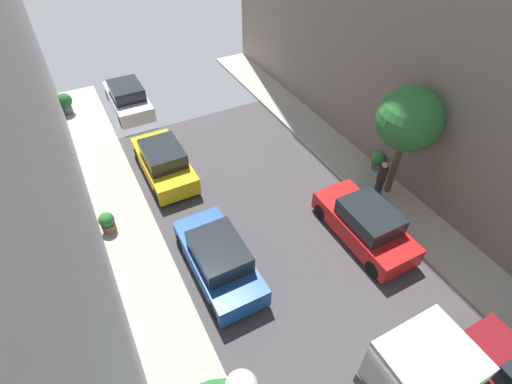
% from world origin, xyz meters
% --- Properties ---
extents(parked_car_left_3, '(1.78, 4.20, 1.57)m').
position_xyz_m(parked_car_left_3, '(-2.70, 6.26, 0.72)').
color(parked_car_left_3, '#194799').
rests_on(parked_car_left_3, ground).
extents(parked_car_left_4, '(1.78, 4.20, 1.57)m').
position_xyz_m(parked_car_left_4, '(-2.70, 12.19, 0.72)').
color(parked_car_left_4, gold).
rests_on(parked_car_left_4, ground).
extents(parked_car_left_5, '(1.78, 4.20, 1.57)m').
position_xyz_m(parked_car_left_5, '(-2.70, 18.43, 0.72)').
color(parked_car_left_5, silver).
rests_on(parked_car_left_5, ground).
extents(parked_car_right_2, '(1.78, 4.20, 1.57)m').
position_xyz_m(parked_car_right_2, '(2.70, 5.20, 0.72)').
color(parked_car_right_2, red).
rests_on(parked_car_right_2, ground).
extents(pedestrian, '(0.40, 0.36, 1.72)m').
position_xyz_m(pedestrian, '(4.62, 6.63, 1.07)').
color(pedestrian, '#2D334C').
rests_on(pedestrian, sidewalk_right).
extents(street_tree_1, '(2.41, 2.41, 4.69)m').
position_xyz_m(street_tree_1, '(5.21, 6.65, 3.61)').
color(street_tree_1, brown).
rests_on(street_tree_1, sidewalk_right).
extents(potted_plant_0, '(0.61, 0.61, 0.85)m').
position_xyz_m(potted_plant_0, '(5.77, 8.03, 0.61)').
color(potted_plant_0, slate).
rests_on(potted_plant_0, sidewalk_right).
extents(potted_plant_2, '(0.58, 0.58, 0.85)m').
position_xyz_m(potted_plant_2, '(-5.67, 9.87, 0.59)').
color(potted_plant_2, brown).
rests_on(potted_plant_2, sidewalk_left).
extents(potted_plant_4, '(0.77, 0.77, 1.13)m').
position_xyz_m(potted_plant_4, '(-5.78, 19.44, 0.79)').
color(potted_plant_4, slate).
rests_on(potted_plant_4, sidewalk_left).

